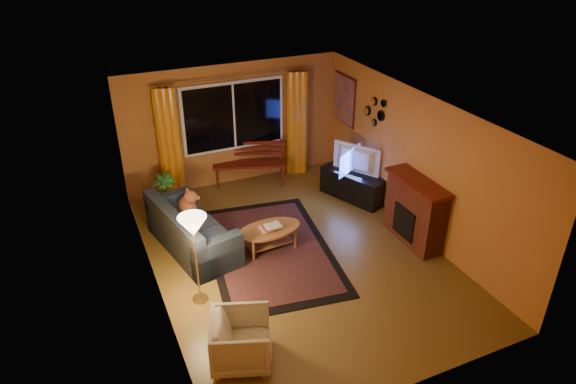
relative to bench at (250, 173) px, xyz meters
name	(u,v)px	position (x,y,z in m)	size (l,w,h in m)	color
floor	(295,256)	(-0.22, -2.75, -0.23)	(4.50, 6.00, 0.02)	brown
ceiling	(297,112)	(-0.22, -2.75, 2.29)	(4.50, 6.00, 0.02)	white
wall_back	(233,125)	(-0.22, 0.26, 1.03)	(4.50, 0.02, 2.50)	#C27634
wall_left	(149,220)	(-2.48, -2.75, 1.03)	(0.02, 6.00, 2.50)	#C27634
wall_right	(416,164)	(2.04, -2.75, 1.03)	(0.02, 6.00, 2.50)	#C27634
window	(234,116)	(-0.22, 0.19, 1.23)	(2.00, 0.02, 1.30)	black
curtain_rod	(233,77)	(-0.22, 0.15, 2.03)	(0.03, 0.03, 3.20)	#BF8C3F
curtain_left	(169,144)	(-1.57, 0.13, 0.90)	(0.36, 0.36, 2.24)	orange
curtain_right	(297,123)	(1.13, 0.13, 0.90)	(0.36, 0.36, 2.24)	orange
bench	(250,173)	(0.00, 0.00, 0.00)	(1.50, 0.44, 0.45)	#53150A
potted_plant	(165,194)	(-1.88, -0.50, 0.17)	(0.44, 0.44, 0.79)	#235B1E
sofa	(192,227)	(-1.70, -1.84, 0.18)	(0.85, 1.98, 0.80)	#1F2835
dog	(187,203)	(-1.65, -1.39, 0.39)	(0.30, 0.41, 0.45)	#A35633
armchair	(241,338)	(-1.80, -4.55, 0.15)	(0.72, 0.68, 0.75)	beige
floor_lamp	(196,260)	(-1.97, -3.19, 0.48)	(0.24, 0.24, 1.42)	#BF8C3F
rug	(270,250)	(-0.56, -2.44, -0.21)	(1.98, 3.13, 0.02)	#692605
coffee_table	(270,239)	(-0.54, -2.40, -0.02)	(1.11, 1.11, 0.40)	#A86836
tv_console	(353,186)	(1.63, -1.43, 0.05)	(0.44, 1.32, 0.55)	black
television	(354,160)	(1.63, -1.43, 0.61)	(0.99, 0.13, 0.57)	black
fireplace	(415,212)	(1.83, -3.15, 0.33)	(0.40, 1.20, 1.10)	maroon
mirror_cluster	(375,110)	(1.99, -1.45, 1.58)	(0.06, 0.60, 0.56)	black
painting	(344,99)	(2.00, -0.30, 1.43)	(0.04, 0.76, 0.96)	orange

